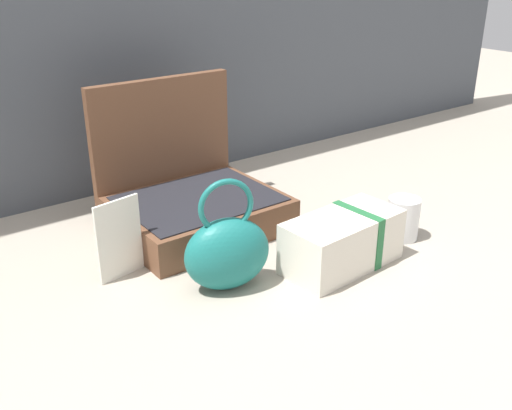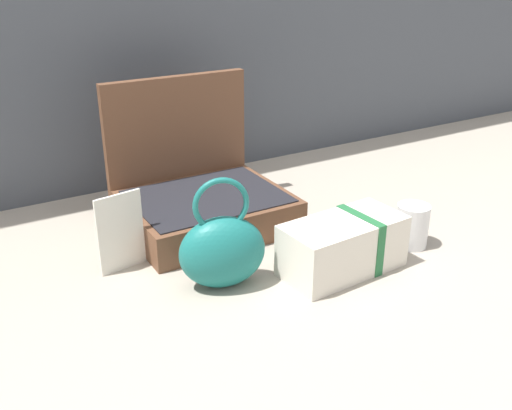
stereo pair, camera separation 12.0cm
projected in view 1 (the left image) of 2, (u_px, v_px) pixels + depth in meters
name	position (u px, v px, depth m)	size (l,w,h in m)	color
ground_plane	(254.00, 259.00, 1.27)	(6.00, 6.00, 0.00)	#9E9384
open_suitcase	(190.00, 197.00, 1.40)	(0.37, 0.32, 0.34)	brown
teal_pouch_handbag	(227.00, 251.00, 1.14)	(0.19, 0.14, 0.23)	#196B66
cream_toiletry_bag	(343.00, 241.00, 1.23)	(0.27, 0.14, 0.12)	silver
coffee_mug	(402.00, 219.00, 1.35)	(0.11, 0.07, 0.10)	silver
info_card_left	(119.00, 239.00, 1.17)	(0.10, 0.01, 0.17)	silver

